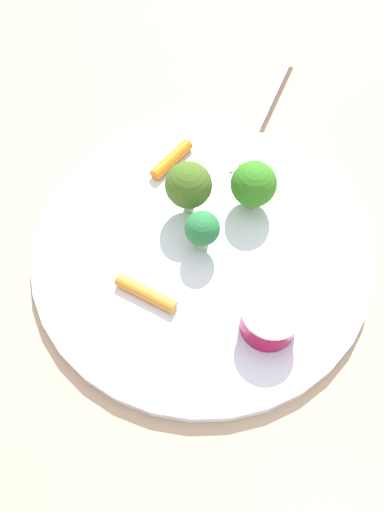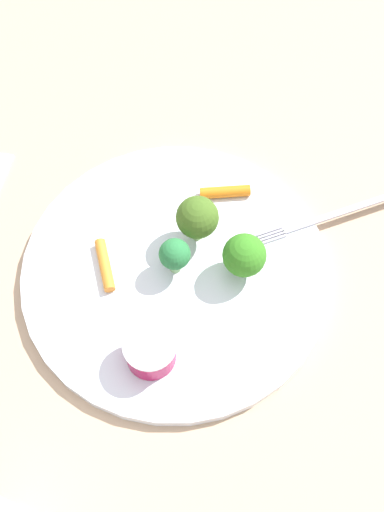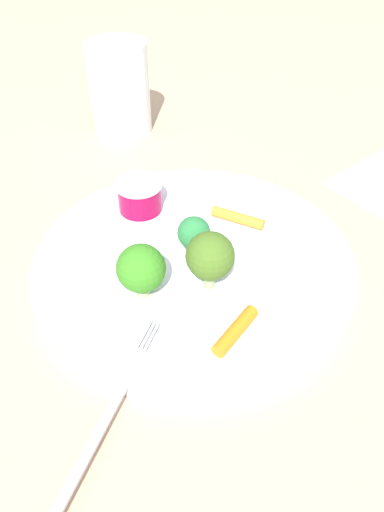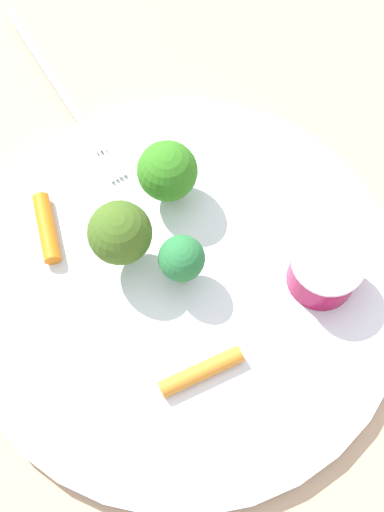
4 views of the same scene
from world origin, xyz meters
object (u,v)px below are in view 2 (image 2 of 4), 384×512
Objects in this scene: sauce_cup at (150,351)px; broccoli_floret_2 at (244,256)px; carrot_stick_0 at (225,192)px; fork at (343,212)px; broccoli_floret_0 at (197,218)px; plate at (176,271)px; carrot_stick_1 at (105,265)px; broccoli_floret_1 at (171,253)px.

broccoli_floret_2 is at bearing 62.98° from sauce_cup.
carrot_stick_0 is 0.12m from fork.
broccoli_floret_2 is at bearing -23.96° from broccoli_floret_0.
carrot_stick_0 is at bearing -173.17° from fork.
fork is at bearing 37.66° from plate.
broccoli_floret_0 is at bearing -103.05° from carrot_stick_0.
carrot_stick_1 is (-0.09, -0.12, -0.00)m from carrot_stick_0.
carrot_stick_0 is (0.03, 0.10, -0.02)m from broccoli_floret_1.
broccoli_floret_2 is 0.98× the size of carrot_stick_0.
plate is at bearing -103.35° from carrot_stick_0.
fork is (0.21, 0.13, -0.00)m from carrot_stick_1.
broccoli_floret_0 reaches higher than fork.
broccoli_floret_0 is at bearing -152.14° from fork.
carrot_stick_1 is 0.25m from fork.
broccoli_floret_0 is at bearing 76.22° from plate.
broccoli_floret_0 is at bearing 88.72° from sauce_cup.
sauce_cup is at bearing -45.24° from carrot_stick_1.
carrot_stick_0 is at bearing 52.80° from carrot_stick_1.
broccoli_floret_2 reaches higher than sauce_cup.
broccoli_floret_2 is (0.06, 0.11, 0.01)m from sauce_cup.
sauce_cup is 1.09× the size of broccoli_floret_1.
sauce_cup is at bearing -94.85° from carrot_stick_0.
fork is (0.14, 0.21, -0.01)m from sauce_cup.
broccoli_floret_1 is 0.07m from broccoli_floret_2.
plate is 0.03m from broccoli_floret_1.
broccoli_floret_0 reaches higher than broccoli_floret_2.
carrot_stick_1 is (-0.06, -0.02, -0.02)m from broccoli_floret_1.
broccoli_floret_1 is 0.84× the size of carrot_stick_0.
carrot_stick_0 is (0.02, 0.19, -0.01)m from sauce_cup.
sauce_cup is 0.91× the size of carrot_stick_0.
broccoli_floret_1 reaches higher than fork.
sauce_cup is 0.30× the size of fork.
broccoli_floret_0 reaches higher than carrot_stick_0.
sauce_cup is 0.09m from broccoli_floret_1.
broccoli_floret_2 is at bearing 15.09° from plate.
sauce_cup is (0.01, -0.09, 0.02)m from plate.
plate is 6.36× the size of sauce_cup.
carrot_stick_0 is at bearing 85.15° from sauce_cup.
broccoli_floret_2 is at bearing -130.84° from fork.
broccoli_floret_2 reaches higher than plate.
broccoli_floret_2 reaches higher than carrot_stick_1.
sauce_cup is 0.94× the size of broccoli_floret_2.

